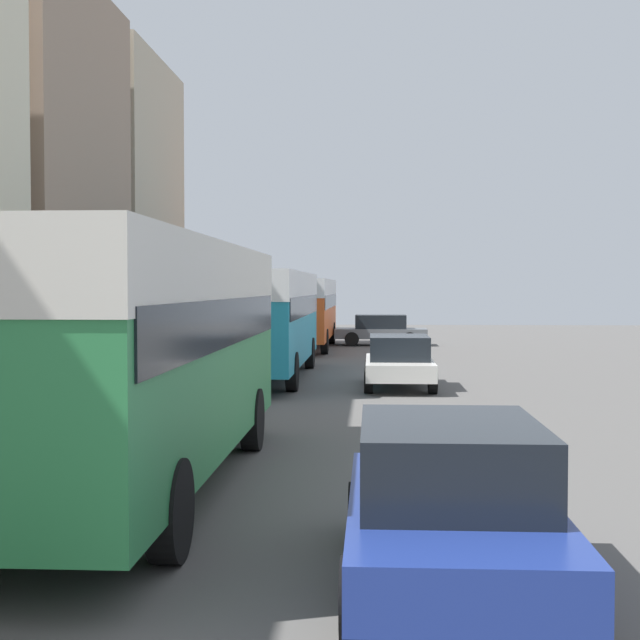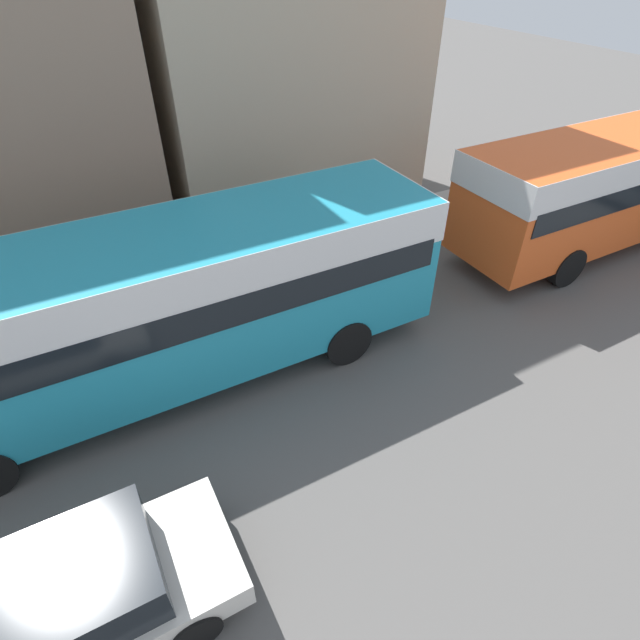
{
  "view_description": "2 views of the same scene",
  "coord_description": "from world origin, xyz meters",
  "px_view_note": "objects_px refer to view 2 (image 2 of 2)",
  "views": [
    {
      "loc": [
        1.14,
        -2.64,
        2.63
      ],
      "look_at": [
        -0.36,
        23.29,
        1.67
      ],
      "focal_mm": 50.0,
      "sensor_mm": 36.0,
      "label": 1
    },
    {
      "loc": [
        5.48,
        22.04,
        6.93
      ],
      "look_at": [
        -1.32,
        25.72,
        0.85
      ],
      "focal_mm": 28.0,
      "sensor_mm": 36.0,
      "label": 2
    }
  ],
  "objects_px": {
    "bus_third_in_line": "(634,169)",
    "car_far_curb": "(65,605)",
    "bus_following": "(156,296)",
    "pedestrian_walking_away": "(378,208)"
  },
  "relations": [
    {
      "from": "bus_following",
      "to": "pedestrian_walking_away",
      "type": "distance_m",
      "value": 7.15
    },
    {
      "from": "bus_following",
      "to": "car_far_curb",
      "type": "distance_m",
      "value": 4.62
    },
    {
      "from": "bus_third_in_line",
      "to": "bus_following",
      "type": "bearing_deg",
      "value": -90.77
    },
    {
      "from": "car_far_curb",
      "to": "bus_following",
      "type": "bearing_deg",
      "value": 149.55
    },
    {
      "from": "bus_following",
      "to": "pedestrian_walking_away",
      "type": "xyz_separation_m",
      "value": [
        -2.79,
        6.5,
        -1.02
      ]
    },
    {
      "from": "car_far_curb",
      "to": "pedestrian_walking_away",
      "type": "xyz_separation_m",
      "value": [
        -6.62,
        8.75,
        0.25
      ]
    },
    {
      "from": "bus_third_in_line",
      "to": "car_far_curb",
      "type": "bearing_deg",
      "value": -76.08
    },
    {
      "from": "bus_third_in_line",
      "to": "car_far_curb",
      "type": "height_order",
      "value": "bus_third_in_line"
    },
    {
      "from": "bus_following",
      "to": "bus_third_in_line",
      "type": "distance_m",
      "value": 12.53
    },
    {
      "from": "bus_following",
      "to": "car_far_curb",
      "type": "bearing_deg",
      "value": -30.45
    }
  ]
}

